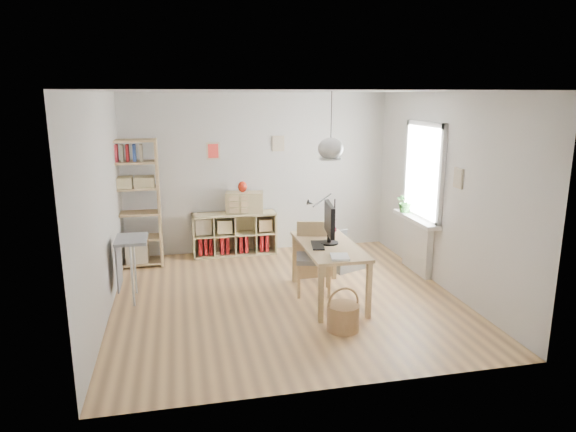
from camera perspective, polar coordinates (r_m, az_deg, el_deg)
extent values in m
plane|color=tan|center=(6.99, -0.29, -9.00)|extent=(4.50, 4.50, 0.00)
plane|color=silver|center=(8.78, -3.34, 4.76)|extent=(4.50, 0.00, 4.50)
plane|color=silver|center=(4.49, 5.65, -3.72)|extent=(4.50, 0.00, 4.50)
plane|color=silver|center=(6.53, -20.01, 0.96)|extent=(0.00, 4.50, 4.50)
plane|color=silver|center=(7.39, 17.05, 2.55)|extent=(0.00, 4.50, 4.50)
plane|color=silver|center=(6.47, -0.31, 13.71)|extent=(4.50, 4.50, 0.00)
cylinder|color=black|center=(6.47, 4.83, 10.65)|extent=(0.01, 0.01, 0.68)
ellipsoid|color=silver|center=(6.49, 4.77, 7.47)|extent=(0.32, 0.32, 0.27)
cube|color=white|center=(7.87, 14.95, 4.80)|extent=(0.03, 1.00, 1.30)
cube|color=white|center=(7.39, 16.66, 4.15)|extent=(0.06, 0.08, 1.46)
cube|color=white|center=(8.34, 13.12, 5.37)|extent=(0.06, 0.08, 1.46)
cube|color=white|center=(7.79, 15.09, 9.82)|extent=(0.06, 1.16, 0.08)
cube|color=white|center=(7.99, 14.49, -0.10)|extent=(0.06, 1.16, 0.08)
cube|color=silver|center=(8.10, 14.18, -3.27)|extent=(0.10, 0.80, 0.80)
cube|color=white|center=(7.96, 14.03, -0.33)|extent=(0.22, 1.20, 0.06)
cube|color=tan|center=(6.74, 4.56, -3.33)|extent=(0.70, 1.50, 0.04)
cube|color=tan|center=(6.15, 3.67, -8.69)|extent=(0.06, 0.06, 0.71)
cube|color=tan|center=(7.43, 0.73, -4.73)|extent=(0.06, 0.06, 0.71)
cube|color=tan|center=(6.33, 8.96, -8.17)|extent=(0.06, 0.06, 0.71)
cube|color=tan|center=(7.58, 5.17, -4.41)|extent=(0.06, 0.06, 0.71)
cube|color=beige|center=(8.82, -5.90, -4.16)|extent=(1.40, 0.38, 0.03)
cube|color=beige|center=(8.64, -6.01, 0.21)|extent=(1.40, 0.38, 0.03)
cube|color=beige|center=(8.68, -10.46, -2.23)|extent=(0.03, 0.38, 0.72)
cube|color=beige|center=(8.82, -1.53, -1.76)|extent=(0.03, 0.38, 0.72)
cube|color=beige|center=(8.90, -6.09, -1.69)|extent=(1.40, 0.02, 0.72)
cube|color=maroon|center=(8.75, -9.73, -3.23)|extent=(0.06, 0.26, 0.30)
cube|color=maroon|center=(8.75, -9.14, -3.20)|extent=(0.05, 0.26, 0.30)
cube|color=maroon|center=(8.76, -8.62, -3.17)|extent=(0.05, 0.26, 0.30)
cube|color=maroon|center=(8.77, -7.38, -3.11)|extent=(0.05, 0.26, 0.30)
cube|color=maroon|center=(8.78, -6.79, -3.08)|extent=(0.05, 0.26, 0.30)
cube|color=maroon|center=(8.80, -5.30, -3.00)|extent=(0.06, 0.26, 0.30)
cube|color=maroon|center=(8.81, -4.72, -2.96)|extent=(0.06, 0.26, 0.30)
cube|color=maroon|center=(8.85, -3.05, -2.87)|extent=(0.06, 0.26, 0.30)
cube|color=maroon|center=(8.86, -2.47, -2.84)|extent=(0.05, 0.26, 0.30)
cube|color=tan|center=(8.37, -19.34, 1.15)|extent=(0.04, 0.38, 2.00)
cube|color=tan|center=(8.30, -14.14, 1.42)|extent=(0.04, 0.38, 2.00)
cube|color=tan|center=(8.57, -16.32, -4.94)|extent=(0.76, 0.38, 0.03)
cube|color=tan|center=(8.45, -16.50, -2.36)|extent=(0.76, 0.38, 0.03)
cube|color=tan|center=(8.36, -16.68, 0.28)|extent=(0.76, 0.38, 0.03)
cube|color=tan|center=(8.28, -16.86, 2.98)|extent=(0.76, 0.38, 0.03)
cube|color=tan|center=(8.22, -17.05, 5.72)|extent=(0.76, 0.38, 0.03)
cube|color=tan|center=(8.19, -17.21, 8.01)|extent=(0.76, 0.38, 0.03)
cube|color=#284596|center=(8.23, -19.07, 6.60)|extent=(0.04, 0.18, 0.26)
cube|color=maroon|center=(8.22, -18.52, 6.64)|extent=(0.04, 0.18, 0.26)
cube|color=beige|center=(8.22, -17.96, 6.67)|extent=(0.04, 0.18, 0.26)
cube|color=maroon|center=(8.21, -17.40, 6.70)|extent=(0.04, 0.18, 0.26)
cube|color=#284596|center=(8.20, -16.70, 6.75)|extent=(0.04, 0.18, 0.26)
cube|color=beige|center=(8.19, -16.00, 6.79)|extent=(0.04, 0.18, 0.26)
cube|color=#9C9C9F|center=(6.96, -17.02, -2.51)|extent=(0.40, 0.55, 0.04)
cylinder|color=silver|center=(6.87, -16.92, -6.37)|extent=(0.03, 0.03, 0.82)
cylinder|color=silver|center=(7.29, -16.66, -5.22)|extent=(0.03, 0.03, 0.82)
cube|color=#9C9C9F|center=(7.07, -18.30, -5.14)|extent=(0.02, 0.50, 0.62)
cube|color=#9C9C9F|center=(6.98, 2.88, -4.68)|extent=(0.56, 0.56, 0.07)
cube|color=tan|center=(6.88, 1.22, -7.30)|extent=(0.05, 0.05, 0.47)
cube|color=tan|center=(7.26, 1.22, -6.19)|extent=(0.05, 0.05, 0.47)
cube|color=tan|center=(6.89, 4.58, -7.31)|extent=(0.05, 0.05, 0.47)
cube|color=tan|center=(7.27, 4.40, -6.19)|extent=(0.05, 0.05, 0.47)
cube|color=tan|center=(7.11, 2.86, -2.27)|extent=(0.46, 0.15, 0.42)
cylinder|color=#946843|center=(6.07, 6.13, -11.13)|extent=(0.38, 0.38, 0.31)
torus|color=#946843|center=(5.99, 6.17, -9.59)|extent=(0.38, 0.06, 0.38)
cube|color=#B9B9B5|center=(8.12, 6.36, -5.79)|extent=(0.63, 0.54, 0.02)
cube|color=#B9B9B5|center=(7.92, 5.02, -5.29)|extent=(0.16, 0.34, 0.27)
cube|color=#B9B9B5|center=(8.24, 7.69, -4.60)|extent=(0.16, 0.34, 0.27)
cube|color=#B9B9B5|center=(7.96, 7.22, -5.24)|extent=(0.49, 0.23, 0.27)
cube|color=#B9B9B5|center=(8.20, 5.58, -4.64)|extent=(0.49, 0.23, 0.27)
cube|color=#B9B9B5|center=(8.24, 4.91, -2.70)|extent=(0.55, 0.37, 0.34)
sphere|color=yellow|center=(7.94, 5.98, -4.78)|extent=(0.12, 0.12, 0.12)
sphere|color=#1A6EB7|center=(8.15, 6.65, -4.31)|extent=(0.12, 0.12, 0.12)
sphere|color=#CD6419|center=(8.03, 6.39, -4.57)|extent=(0.12, 0.12, 0.12)
sphere|color=#317F2E|center=(8.10, 7.50, -4.44)|extent=(0.12, 0.12, 0.12)
cylinder|color=black|center=(6.77, 4.58, -2.99)|extent=(0.24, 0.24, 0.02)
cylinder|color=black|center=(6.75, 4.59, -2.44)|extent=(0.06, 0.06, 0.11)
cube|color=black|center=(6.68, 4.63, -0.33)|extent=(0.15, 0.61, 0.40)
cube|color=black|center=(6.65, 3.31, -3.26)|extent=(0.22, 0.42, 0.02)
cylinder|color=black|center=(7.39, 5.16, -1.50)|extent=(0.07, 0.07, 0.04)
cylinder|color=black|center=(7.34, 5.20, 0.20)|extent=(0.02, 0.02, 0.45)
cone|color=black|center=(7.09, 2.53, 1.45)|extent=(0.11, 0.08, 0.10)
sphere|color=#520B16|center=(7.17, 4.74, -1.48)|extent=(0.16, 0.16, 0.16)
cube|color=white|center=(6.20, 5.78, -4.54)|extent=(0.26, 0.30, 0.03)
cube|color=beige|center=(8.62, -4.86, 1.51)|extent=(0.66, 0.38, 0.35)
ellipsoid|color=#9B1C0C|center=(8.56, -5.08, 3.26)|extent=(0.15, 0.15, 0.18)
imported|color=#245921|center=(8.22, 12.92, 1.55)|extent=(0.34, 0.31, 0.33)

